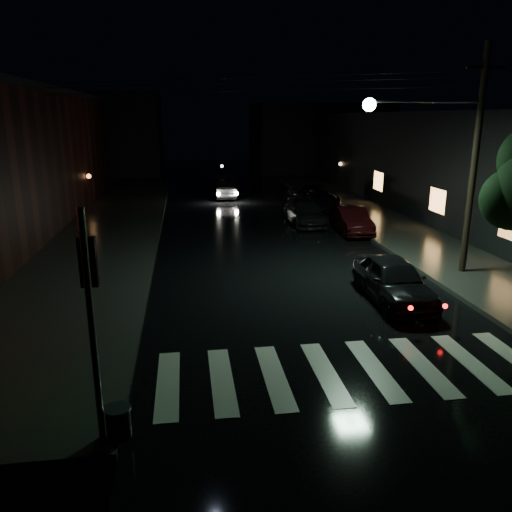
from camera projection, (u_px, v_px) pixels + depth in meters
name	position (u px, v px, depth m)	size (l,w,h in m)	color
ground	(224.00, 392.00, 10.75)	(120.00, 120.00, 0.00)	black
sidewalk_left	(94.00, 241.00, 23.40)	(6.00, 44.00, 0.15)	#282826
sidewalk_right	(398.00, 231.00, 25.43)	(4.00, 44.00, 0.15)	#282826
building_right	(486.00, 164.00, 29.40)	(10.00, 40.00, 6.00)	black
building_far_left	(91.00, 134.00, 51.21)	(14.00, 10.00, 8.00)	black
building_far_right	(318.00, 137.00, 54.60)	(14.00, 10.00, 7.00)	black
crosswalk	(350.00, 371.00, 11.64)	(9.00, 3.00, 0.01)	beige
signal_pole_corner	(106.00, 366.00, 8.66)	(0.68, 0.61, 4.20)	slate
utility_pole	(458.00, 150.00, 17.38)	(4.92, 0.44, 8.00)	black
parked_car_a	(393.00, 280.00, 15.87)	(1.67, 4.16, 1.42)	black
parked_car_b	(351.00, 220.00, 25.24)	(1.39, 4.00, 1.32)	black
parked_car_c	(305.00, 212.00, 27.35)	(1.81, 4.44, 1.29)	black
parked_car_d	(314.00, 197.00, 32.37)	(2.29, 4.96, 1.38)	black
oncoming_car	(224.00, 189.00, 36.05)	(1.40, 4.02, 1.33)	black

